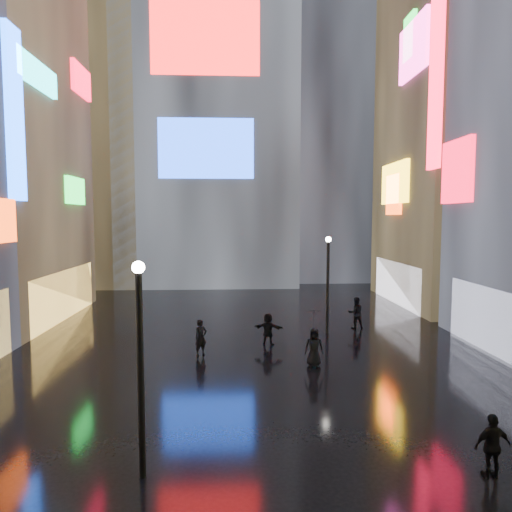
{
  "coord_description": "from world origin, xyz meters",
  "views": [
    {
      "loc": [
        -0.68,
        -2.14,
        6.19
      ],
      "look_at": [
        0.0,
        12.0,
        5.0
      ],
      "focal_mm": 32.0,
      "sensor_mm": 36.0,
      "label": 1
    }
  ],
  "objects": [
    {
      "name": "lamp_far",
      "position": [
        4.3,
        21.69,
        2.94
      ],
      "size": [
        0.3,
        0.3,
        5.2
      ],
      "color": "black",
      "rests_on": "ground"
    },
    {
      "name": "pedestrian_6",
      "position": [
        -2.2,
        18.06,
        0.81
      ],
      "size": [
        0.71,
        0.66,
        1.63
      ],
      "primitive_type": "imported",
      "rotation": [
        0.0,
        0.0,
        0.6
      ],
      "color": "black",
      "rests_on": "ground"
    },
    {
      "name": "pedestrian_5",
      "position": [
        0.96,
        19.62,
        0.78
      ],
      "size": [
        1.52,
        0.88,
        1.56
      ],
      "primitive_type": "imported",
      "rotation": [
        0.0,
        0.0,
        2.83
      ],
      "color": "black",
      "rests_on": "ground"
    },
    {
      "name": "pedestrian_3",
      "position": [
        5.45,
        8.0,
        0.78
      ],
      "size": [
        0.94,
        0.45,
        1.55
      ],
      "primitive_type": "imported",
      "rotation": [
        0.0,
        0.0,
        3.22
      ],
      "color": "black",
      "rests_on": "ground"
    },
    {
      "name": "pedestrian_7",
      "position": [
        6.11,
        22.69,
        0.88
      ],
      "size": [
        0.89,
        0.71,
        1.76
      ],
      "primitive_type": "imported",
      "rotation": [
        0.0,
        0.0,
        3.19
      ],
      "color": "black",
      "rests_on": "ground"
    },
    {
      "name": "lamp_near",
      "position": [
        -2.89,
        8.41,
        2.94
      ],
      "size": [
        0.3,
        0.3,
        5.2
      ],
      "color": "black",
      "rests_on": "ground"
    },
    {
      "name": "tower_flank_right",
      "position": [
        9.0,
        46.0,
        17.0
      ],
      "size": [
        12.0,
        12.0,
        34.0
      ],
      "primitive_type": "cube",
      "color": "black",
      "rests_on": "ground"
    },
    {
      "name": "umbrella_2",
      "position": [
        2.64,
        16.34,
        2.01
      ],
      "size": [
        1.15,
        1.14,
        0.82
      ],
      "primitive_type": "imported",
      "rotation": [
        0.0,
        0.0,
        1.23
      ],
      "color": "black",
      "rests_on": "pedestrian_4"
    },
    {
      "name": "ground",
      "position": [
        0.0,
        20.0,
        0.0
      ],
      "size": [
        140.0,
        140.0,
        0.0
      ],
      "primitive_type": "plane",
      "color": "black",
      "rests_on": "ground"
    },
    {
      "name": "tower_main",
      "position": [
        -3.0,
        43.97,
        21.01
      ],
      "size": [
        16.0,
        14.2,
        42.0
      ],
      "color": "black",
      "rests_on": "ground"
    },
    {
      "name": "building_right_far",
      "position": [
        15.98,
        30.0,
        13.98
      ],
      "size": [
        10.28,
        12.0,
        28.0
      ],
      "color": "black",
      "rests_on": "ground"
    },
    {
      "name": "pedestrian_4",
      "position": [
        2.64,
        16.34,
        0.8
      ],
      "size": [
        0.84,
        0.61,
        1.6
      ],
      "primitive_type": "imported",
      "rotation": [
        0.0,
        0.0,
        -0.13
      ],
      "color": "black",
      "rests_on": "ground"
    },
    {
      "name": "tower_flank_left",
      "position": [
        -14.0,
        42.0,
        13.0
      ],
      "size": [
        10.0,
        10.0,
        26.0
      ],
      "primitive_type": "cube",
      "color": "black",
      "rests_on": "ground"
    }
  ]
}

